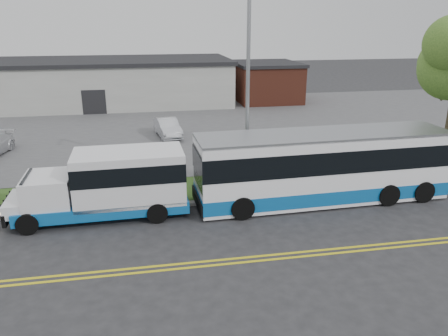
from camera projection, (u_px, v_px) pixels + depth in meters
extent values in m
plane|color=#28282B|center=(193.00, 215.00, 18.69)|extent=(140.00, 140.00, 0.00)
cube|color=yellow|center=(206.00, 261.00, 15.11)|extent=(70.00, 0.12, 0.01)
cube|color=yellow|center=(207.00, 266.00, 14.83)|extent=(70.00, 0.12, 0.01)
cube|color=#9E9B93|center=(190.00, 203.00, 19.69)|extent=(80.00, 0.30, 0.15)
cube|color=#35521B|center=(186.00, 189.00, 21.37)|extent=(80.00, 3.30, 0.10)
cube|color=#4C4C4F|center=(168.00, 125.00, 34.49)|extent=(80.00, 25.00, 0.10)
cube|color=#9E9E99|center=(98.00, 84.00, 42.12)|extent=(25.00, 10.00, 4.00)
cube|color=black|center=(96.00, 61.00, 41.42)|extent=(25.40, 10.40, 0.35)
cube|color=black|center=(94.00, 103.00, 37.81)|extent=(2.00, 0.15, 2.20)
cube|color=brown|center=(266.00, 83.00, 44.11)|extent=(6.00, 7.00, 3.60)
cube|color=black|center=(266.00, 64.00, 43.48)|extent=(6.30, 7.30, 0.30)
cylinder|color=#362B1D|center=(448.00, 128.00, 23.10)|extent=(0.32, 0.32, 4.76)
cylinder|color=gray|center=(248.00, 90.00, 20.25)|extent=(0.18, 0.18, 9.50)
cube|color=#0E5AA1|center=(104.00, 204.00, 18.44)|extent=(6.99, 2.50, 0.51)
cube|color=white|center=(130.00, 176.00, 18.28)|extent=(4.54, 2.45, 2.14)
cube|color=black|center=(129.00, 168.00, 18.16)|extent=(4.56, 2.49, 0.76)
cube|color=white|center=(48.00, 190.00, 17.76)|extent=(1.89, 2.23, 1.22)
cube|color=black|center=(28.00, 186.00, 17.54)|extent=(0.15, 1.94, 0.92)
cube|color=white|center=(21.00, 203.00, 17.70)|extent=(1.07, 2.11, 0.56)
cube|color=black|center=(10.00, 211.00, 17.71)|extent=(0.20, 2.09, 0.51)
sphere|color=#FFD88C|center=(3.00, 213.00, 16.91)|extent=(0.21, 0.21, 0.20)
sphere|color=#FFD88C|center=(12.00, 198.00, 18.33)|extent=(0.21, 0.21, 0.20)
cylinder|color=black|center=(27.00, 224.00, 16.90)|extent=(0.86, 0.31, 0.86)
cylinder|color=black|center=(38.00, 202.00, 18.94)|extent=(0.86, 0.31, 0.86)
cylinder|color=black|center=(157.00, 213.00, 17.88)|extent=(0.86, 0.31, 0.86)
cylinder|color=black|center=(154.00, 193.00, 19.92)|extent=(0.86, 0.31, 0.86)
cube|color=white|center=(322.00, 167.00, 19.77)|extent=(11.52, 2.96, 3.02)
cube|color=#0E5AA1|center=(321.00, 188.00, 20.10)|extent=(11.54, 2.98, 0.62)
cube|color=black|center=(323.00, 155.00, 19.58)|extent=(11.56, 3.01, 0.99)
cube|color=black|center=(199.00, 168.00, 18.50)|extent=(0.18, 2.39, 1.66)
cube|color=black|center=(198.00, 201.00, 18.97)|extent=(0.21, 2.60, 0.52)
cube|color=gray|center=(325.00, 134.00, 19.27)|extent=(11.52, 2.96, 0.12)
cylinder|color=black|center=(242.00, 208.00, 18.17)|extent=(1.01, 0.36, 1.00)
cylinder|color=black|center=(229.00, 187.00, 20.44)|extent=(1.01, 0.36, 1.00)
cylinder|color=black|center=(388.00, 195.00, 19.54)|extent=(1.01, 0.36, 1.00)
cylinder|color=black|center=(361.00, 176.00, 21.81)|extent=(1.01, 0.36, 1.00)
cylinder|color=black|center=(423.00, 192.00, 19.90)|extent=(1.01, 0.36, 1.00)
cylinder|color=black|center=(392.00, 174.00, 22.17)|extent=(1.01, 0.36, 1.00)
imported|color=silver|center=(168.00, 128.00, 30.62)|extent=(1.94, 4.05, 1.28)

